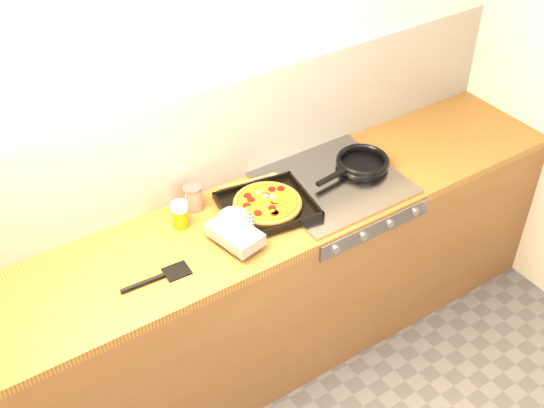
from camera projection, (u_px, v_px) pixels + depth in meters
room_shell at (214, 139)px, 2.96m from camera, size 3.20×3.20×3.20m
counter_run at (252, 292)px, 3.21m from camera, size 3.20×0.62×0.90m
stovetop at (333, 183)px, 3.12m from camera, size 0.60×0.56×0.02m
pizza_on_tray at (258, 211)px, 2.90m from camera, size 0.53×0.43×0.07m
frying_pan at (362, 163)px, 3.19m from camera, size 0.43×0.28×0.04m
tomato_can at (193, 198)px, 2.95m from camera, size 0.10×0.10×0.12m
juice_glass at (180, 215)px, 2.85m from camera, size 0.09×0.09×0.12m
wooden_spoon at (255, 180)px, 3.13m from camera, size 0.30×0.09×0.02m
black_spatula at (157, 278)px, 2.64m from camera, size 0.28×0.09×0.02m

